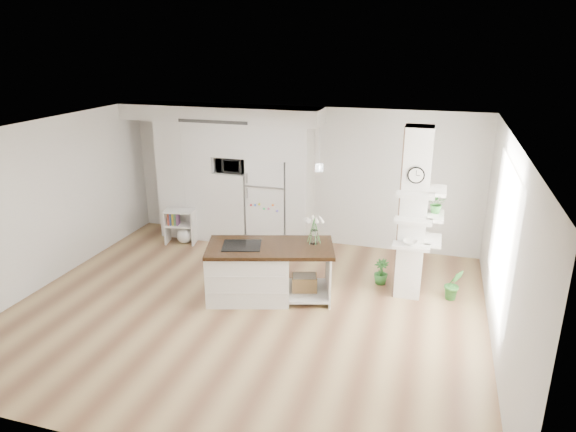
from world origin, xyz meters
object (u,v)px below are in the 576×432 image
Objects in this scene: refrigerator at (270,201)px; bookshelf at (182,229)px; floor_plant_a at (454,284)px; kitchen_island at (256,270)px.

refrigerator reaches higher than bookshelf.
kitchen_island is at bearing -164.88° from floor_plant_a.
bookshelf is at bearing -161.99° from refrigerator.
bookshelf is (-1.68, -0.55, -0.57)m from refrigerator.
kitchen_island is 3.10m from floor_plant_a.
kitchen_island is 4.12× the size of floor_plant_a.
refrigerator is 0.82× the size of kitchen_island.
floor_plant_a is (3.52, -1.47, -0.62)m from refrigerator.
floor_plant_a is (2.98, 0.81, -0.20)m from kitchen_island.
bookshelf is (-2.22, 1.73, -0.16)m from kitchen_island.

